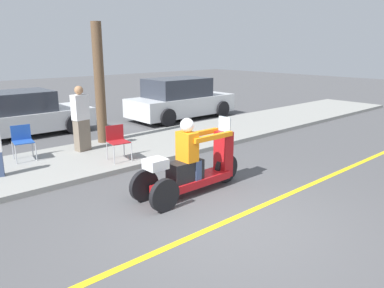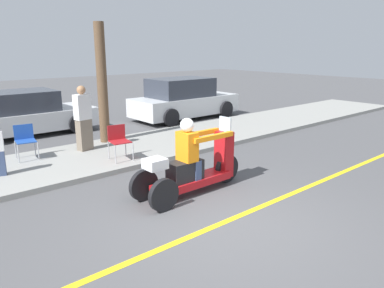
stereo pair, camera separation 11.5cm
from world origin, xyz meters
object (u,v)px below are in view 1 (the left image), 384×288
at_px(motorcycle_trike, 192,167).
at_px(parked_car_lot_right, 180,100).
at_px(folding_chair_set_back, 117,139).
at_px(parked_car_lot_center, 17,115).
at_px(tree_trunk, 100,84).
at_px(spectator_with_child, 81,120).
at_px(folding_chair_curbside, 22,139).

bearing_deg(motorcycle_trike, parked_car_lot_right, 51.77).
xyz_separation_m(folding_chair_set_back, parked_car_lot_center, (-0.83, 4.68, 0.05)).
height_order(parked_car_lot_center, tree_trunk, tree_trunk).
xyz_separation_m(spectator_with_child, parked_car_lot_center, (-0.57, 3.37, -0.26)).
bearing_deg(tree_trunk, spectator_with_child, -150.79).
height_order(folding_chair_set_back, tree_trunk, tree_trunk).
distance_m(folding_chair_curbside, parked_car_lot_center, 3.28).
relative_size(folding_chair_set_back, parked_car_lot_right, 0.19).
relative_size(motorcycle_trike, folding_chair_curbside, 2.99).
distance_m(parked_car_lot_right, tree_trunk, 4.84).
bearing_deg(tree_trunk, folding_chair_set_back, -107.80).
xyz_separation_m(motorcycle_trike, folding_chair_curbside, (-1.79, 4.10, 0.09)).
bearing_deg(folding_chair_set_back, spectator_with_child, 101.39).
xyz_separation_m(spectator_with_child, folding_chair_curbside, (-1.42, 0.21, -0.31)).
distance_m(motorcycle_trike, parked_car_lot_right, 7.82).
height_order(folding_chair_curbside, tree_trunk, tree_trunk).
bearing_deg(folding_chair_curbside, parked_car_lot_center, 74.89).
xyz_separation_m(spectator_with_child, tree_trunk, (0.83, 0.47, 0.83)).
relative_size(folding_chair_curbside, parked_car_lot_right, 0.19).
height_order(motorcycle_trike, spectator_with_child, spectator_with_child).
distance_m(folding_chair_set_back, parked_car_lot_right, 6.10).
xyz_separation_m(motorcycle_trike, folding_chair_set_back, (-0.11, 2.58, 0.09)).
xyz_separation_m(folding_chair_curbside, parked_car_lot_right, (6.63, 2.05, 0.12)).
bearing_deg(folding_chair_curbside, spectator_with_child, -8.32).
distance_m(spectator_with_child, tree_trunk, 1.27).
xyz_separation_m(folding_chair_curbside, parked_car_lot_center, (0.85, 3.16, 0.05)).
bearing_deg(spectator_with_child, tree_trunk, 29.21).
height_order(spectator_with_child, parked_car_lot_right, spectator_with_child).
bearing_deg(folding_chair_curbside, folding_chair_set_back, -42.04).
height_order(spectator_with_child, parked_car_lot_center, spectator_with_child).
height_order(motorcycle_trike, parked_car_lot_center, motorcycle_trike).
bearing_deg(parked_car_lot_right, parked_car_lot_center, 169.05).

